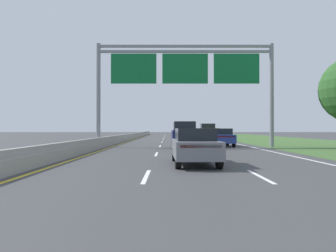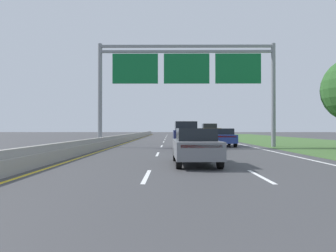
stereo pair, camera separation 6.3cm
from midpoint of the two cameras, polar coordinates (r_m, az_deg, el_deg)
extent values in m
plane|color=#3D3D3F|center=(34.93, 2.01, -3.03)|extent=(220.00, 220.00, 0.00)
cube|color=white|center=(10.52, -3.90, -8.94)|extent=(0.14, 3.00, 0.01)
cube|color=white|center=(19.46, -2.00, -5.05)|extent=(0.14, 3.00, 0.01)
cube|color=white|center=(28.43, -1.31, -3.61)|extent=(0.14, 3.00, 0.01)
cube|color=white|center=(37.42, -0.95, -2.86)|extent=(0.14, 3.00, 0.01)
cube|color=white|center=(46.41, -0.73, -2.40)|extent=(0.14, 3.00, 0.01)
cube|color=white|center=(55.41, -0.58, -2.09)|extent=(0.14, 3.00, 0.01)
cube|color=white|center=(64.40, -0.47, -1.86)|extent=(0.14, 3.00, 0.01)
cube|color=white|center=(73.40, -0.39, -1.69)|extent=(0.14, 3.00, 0.01)
cube|color=white|center=(82.40, -0.33, -1.56)|extent=(0.14, 3.00, 0.01)
cube|color=white|center=(10.91, 16.12, -8.62)|extent=(0.14, 3.00, 0.01)
cube|color=white|center=(19.67, 8.88, -4.99)|extent=(0.14, 3.00, 0.01)
cube|color=white|center=(28.58, 6.14, -3.59)|extent=(0.14, 3.00, 0.01)
cube|color=white|center=(37.53, 4.72, -2.85)|extent=(0.14, 3.00, 0.01)
cube|color=white|center=(46.50, 3.84, -2.39)|extent=(0.14, 3.00, 0.01)
cube|color=white|center=(55.48, 3.25, -2.08)|extent=(0.14, 3.00, 0.01)
cube|color=white|center=(64.47, 2.82, -1.86)|extent=(0.14, 3.00, 0.01)
cube|color=white|center=(73.46, 2.50, -1.69)|extent=(0.14, 3.00, 0.01)
cube|color=white|center=(82.45, 2.24, -1.56)|extent=(0.14, 3.00, 0.01)
cube|color=white|center=(35.61, 11.55, -2.97)|extent=(0.16, 106.00, 0.01)
cube|color=gold|center=(35.24, -7.64, -3.00)|extent=(0.16, 106.00, 0.01)
cube|color=#3D602D|center=(38.02, 23.55, -2.77)|extent=(14.00, 110.00, 0.02)
cube|color=#99968E|center=(35.33, -8.76, -2.55)|extent=(0.60, 110.00, 0.55)
cube|color=#99968E|center=(35.32, -8.76, -1.86)|extent=(0.25, 110.00, 0.30)
cylinder|color=gray|center=(27.77, -12.22, 5.39)|extent=(0.36, 0.36, 8.78)
cylinder|color=gray|center=(28.51, 18.16, 5.25)|extent=(0.36, 0.36, 8.78)
cube|color=gray|center=(27.91, 3.17, 14.05)|extent=(14.70, 0.24, 0.20)
cube|color=gray|center=(27.80, 3.17, 13.15)|extent=(14.70, 0.24, 0.20)
cube|color=#0C602D|center=(27.43, -6.03, 10.17)|extent=(3.83, 0.12, 2.52)
cube|color=#0C602D|center=(27.31, 3.19, 10.21)|extent=(3.83, 0.12, 2.52)
cube|color=#0C602D|center=(27.87, 12.26, 10.00)|extent=(3.83, 0.12, 2.52)
cube|color=#A38438|center=(40.20, 7.36, -1.38)|extent=(2.01, 5.40, 1.00)
cube|color=black|center=(41.04, 7.21, -0.12)|extent=(1.72, 1.90, 0.78)
cube|color=#B21414|center=(37.56, 7.87, -0.99)|extent=(1.68, 0.08, 0.12)
cube|color=#A38438|center=(38.48, 7.68, -0.53)|extent=(2.00, 1.95, 0.20)
cylinder|color=black|center=(41.94, 5.89, -2.03)|extent=(0.30, 0.84, 0.84)
cylinder|color=black|center=(42.14, 8.19, -2.02)|extent=(0.30, 0.84, 0.84)
cylinder|color=black|center=(38.29, 6.44, -2.18)|extent=(0.30, 0.84, 0.84)
cylinder|color=black|center=(38.51, 8.96, -2.16)|extent=(0.30, 0.84, 0.84)
cube|color=slate|center=(13.91, 4.82, -4.04)|extent=(1.93, 4.45, 0.72)
cube|color=black|center=(13.83, 4.84, -1.48)|extent=(1.62, 2.34, 0.52)
cube|color=#B21414|center=(11.75, 5.95, -3.63)|extent=(1.53, 0.12, 0.12)
cylinder|color=black|center=(15.36, 1.24, -5.05)|extent=(0.24, 0.67, 0.66)
cylinder|color=black|center=(15.51, 7.18, -5.00)|extent=(0.24, 0.67, 0.66)
cylinder|color=black|center=(12.38, 1.87, -6.15)|extent=(0.24, 0.67, 0.66)
cylinder|color=black|center=(12.57, 9.21, -6.05)|extent=(0.24, 0.67, 0.66)
cube|color=navy|center=(28.61, 9.64, -2.20)|extent=(1.87, 4.42, 0.72)
cube|color=black|center=(28.55, 9.65, -0.96)|extent=(1.59, 2.32, 0.52)
cube|color=#B21414|center=(26.47, 10.35, -1.88)|extent=(1.53, 0.10, 0.12)
cylinder|color=black|center=(30.00, 7.69, -2.82)|extent=(0.23, 0.66, 0.66)
cylinder|color=black|center=(30.23, 10.71, -2.79)|extent=(0.23, 0.66, 0.66)
cylinder|color=black|center=(27.03, 8.45, -3.07)|extent=(0.23, 0.66, 0.66)
cylinder|color=black|center=(27.29, 11.78, -3.04)|extent=(0.23, 0.66, 0.66)
cube|color=#161E47|center=(25.56, 2.95, -1.93)|extent=(1.94, 4.72, 1.05)
cube|color=black|center=(25.41, 2.97, 0.01)|extent=(1.66, 3.01, 0.68)
cube|color=#B21414|center=(23.25, 3.28, -1.30)|extent=(1.60, 0.09, 0.12)
cylinder|color=black|center=(27.14, 1.03, -2.96)|extent=(0.27, 0.76, 0.76)
cylinder|color=black|center=(27.23, 4.49, -2.95)|extent=(0.27, 0.76, 0.76)
cylinder|color=black|center=(23.95, 1.21, -3.29)|extent=(0.27, 0.76, 0.76)
cylinder|color=black|center=(24.05, 5.13, -3.28)|extent=(0.27, 0.76, 0.76)
camera|label=1|loc=(0.03, -90.11, 0.00)|focal=34.10mm
camera|label=2|loc=(0.03, 89.89, 0.00)|focal=34.10mm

